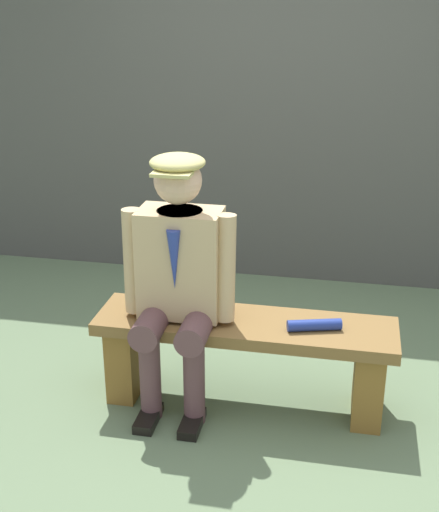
% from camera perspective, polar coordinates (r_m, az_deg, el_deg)
% --- Properties ---
extents(ground_plane, '(30.00, 30.00, 0.00)m').
position_cam_1_polar(ground_plane, '(3.81, 2.02, -11.94)').
color(ground_plane, '#5E7452').
extents(bench, '(1.56, 0.40, 0.49)m').
position_cam_1_polar(bench, '(3.64, 2.09, -7.62)').
color(bench, brown).
rests_on(bench, ground).
extents(seated_man, '(0.58, 0.53, 1.35)m').
position_cam_1_polar(seated_man, '(3.47, -3.44, -1.33)').
color(seated_man, tan).
rests_on(seated_man, ground).
extents(rolled_magazine, '(0.28, 0.13, 0.06)m').
position_cam_1_polar(rolled_magazine, '(3.49, 7.87, -5.69)').
color(rolled_magazine, navy).
rests_on(rolled_magazine, bench).
extents(stadium_wall, '(12.00, 0.24, 2.17)m').
position_cam_1_polar(stadium_wall, '(5.12, 5.63, 10.06)').
color(stadium_wall, '#484843').
rests_on(stadium_wall, ground).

